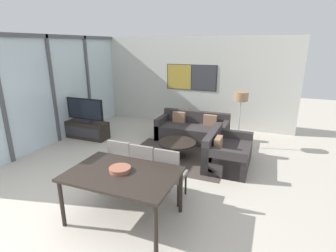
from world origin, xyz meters
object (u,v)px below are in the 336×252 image
sofa_main (193,130)px  dining_table (122,177)px  tv_console (87,130)px  dining_chair_right (169,172)px  sofa_side (225,153)px  television (85,110)px  coffee_table (177,145)px  floor_lamp (241,101)px  dining_chair_left (123,162)px  fruit_bowl (120,169)px  dining_chair_centre (145,167)px

sofa_main → dining_table: size_ratio=1.20×
tv_console → dining_table: dining_table is taller
dining_chair_right → tv_console: bearing=148.3°
sofa_main → sofa_side: same height
television → dining_chair_right: television is taller
coffee_table → floor_lamp: bearing=43.1°
television → sofa_main: (2.83, 1.00, -0.54)m
tv_console → television: size_ratio=1.08×
dining_chair_left → coffee_table: bearing=76.2°
dining_chair_right → fruit_bowl: dining_chair_right is taller
coffee_table → dining_table: size_ratio=0.55×
floor_lamp → dining_chair_left: bearing=-120.1°
sofa_main → sofa_side: (1.12, -1.29, -0.00)m
coffee_table → dining_table: bearing=-89.2°
tv_console → sofa_side: (3.95, -0.29, 0.03)m
coffee_table → sofa_side: bearing=0.2°
dining_chair_centre → floor_lamp: bearing=67.4°
sofa_side → dining_table: dining_table is taller
sofa_side → fruit_bowl: 2.75m
fruit_bowl → dining_chair_right: bearing=52.6°
sofa_main → coffee_table: size_ratio=2.17×
dining_chair_centre → television: bearing=144.7°
coffee_table → dining_chair_right: size_ratio=0.91×
sofa_main → sofa_side: bearing=-48.9°
television → coffee_table: size_ratio=1.31×
tv_console → sofa_main: 3.00m
coffee_table → floor_lamp: (1.25, 1.17, 0.94)m
sofa_main → dining_table: bearing=-89.5°
television → sofa_main: 3.05m
tv_console → television: 0.57m
tv_console → sofa_side: bearing=-4.1°
sofa_side → floor_lamp: 1.51m
dining_chair_left → dining_chair_right: bearing=-3.2°
dining_chair_left → dining_chair_centre: same height
dining_chair_right → floor_lamp: size_ratio=0.67×
tv_console → dining_chair_left: (2.41, -2.00, 0.30)m
tv_console → television: television is taller
television → sofa_main: bearing=19.5°
sofa_side → dining_chair_left: 2.33m
sofa_side → coffee_table: (-1.12, -0.00, 0.02)m
dining_chair_centre → dining_chair_left: bearing=176.3°
fruit_bowl → floor_lamp: floor_lamp is taller
television → dining_chair_left: 3.15m
television → dining_chair_right: bearing=-31.7°
sofa_main → dining_chair_left: size_ratio=1.98×
floor_lamp → dining_table: bearing=-108.4°
sofa_main → sofa_side: 1.71m
dining_table → dining_chair_centre: 0.75m
dining_chair_centre → floor_lamp: floor_lamp is taller
dining_table → dining_chair_centre: dining_chair_centre is taller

